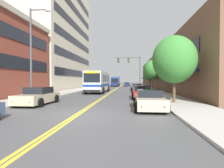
# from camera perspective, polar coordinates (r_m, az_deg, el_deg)

# --- Properties ---
(ground_plane) EXTENTS (240.00, 240.00, 0.00)m
(ground_plane) POSITION_cam_1_polar(r_m,az_deg,el_deg) (46.95, 1.99, -1.18)
(ground_plane) COLOR #4C4C4F
(sidewalk_left) EXTENTS (3.46, 106.00, 0.13)m
(sidewalk_left) POSITION_cam_1_polar(r_m,az_deg,el_deg) (47.95, -6.66, -1.06)
(sidewalk_left) COLOR #B2ADA5
(sidewalk_left) RESTS_ON ground_plane
(sidewalk_right) EXTENTS (3.46, 106.00, 0.13)m
(sidewalk_right) POSITION_cam_1_polar(r_m,az_deg,el_deg) (47.05, 10.82, -1.12)
(sidewalk_right) COLOR #B2ADA5
(sidewalk_right) RESTS_ON ground_plane
(centre_line) EXTENTS (0.34, 106.00, 0.01)m
(centre_line) POSITION_cam_1_polar(r_m,az_deg,el_deg) (46.95, 1.99, -1.17)
(centre_line) COLOR yellow
(centre_line) RESTS_ON ground_plane
(office_tower_left) EXTENTS (12.08, 26.20, 24.96)m
(office_tower_left) POSITION_cam_1_polar(r_m,az_deg,el_deg) (44.71, -19.18, 14.76)
(office_tower_left) COLOR beige
(office_tower_left) RESTS_ON ground_plane
(storefront_row_right) EXTENTS (9.10, 68.00, 8.40)m
(storefront_row_right) POSITION_cam_1_polar(r_m,az_deg,el_deg) (47.97, 17.95, 3.83)
(storefront_row_right) COLOR brown
(storefront_row_right) RESTS_ON ground_plane
(city_bus) EXTENTS (2.86, 10.62, 3.25)m
(city_bus) POSITION_cam_1_polar(r_m,az_deg,el_deg) (28.87, -4.36, 0.96)
(city_bus) COLOR silver
(city_bus) RESTS_ON ground_plane
(car_beige_parked_left_near) EXTENTS (2.12, 4.65, 1.43)m
(car_beige_parked_left_near) POSITION_cam_1_polar(r_m,az_deg,el_deg) (15.48, -22.98, -3.73)
(car_beige_parked_left_near) COLOR #BCAD89
(car_beige_parked_left_near) RESTS_ON ground_plane
(car_white_parked_left_far) EXTENTS (2.16, 4.88, 1.18)m
(car_white_parked_left_far) POSITION_cam_1_polar(r_m,az_deg,el_deg) (42.14, -4.26, -0.68)
(car_white_parked_left_far) COLOR white
(car_white_parked_left_far) RESTS_ON ground_plane
(car_champagne_parked_right_foreground) EXTENTS (2.05, 4.33, 1.32)m
(car_champagne_parked_right_foreground) POSITION_cam_1_polar(r_m,az_deg,el_deg) (12.15, 12.06, -5.18)
(car_champagne_parked_right_foreground) COLOR beige
(car_champagne_parked_right_foreground) RESTS_ON ground_plane
(car_red_parked_right_mid) EXTENTS (2.15, 4.49, 1.40)m
(car_red_parked_right_mid) POSITION_cam_1_polar(r_m,az_deg,el_deg) (19.16, 9.70, -2.77)
(car_red_parked_right_mid) COLOR maroon
(car_red_parked_right_mid) RESTS_ON ground_plane
(car_dark_grey_parked_right_far) EXTENTS (2.00, 4.87, 1.33)m
(car_dark_grey_parked_right_far) POSITION_cam_1_polar(r_m,az_deg,el_deg) (31.23, 8.22, -1.27)
(car_dark_grey_parked_right_far) COLOR #38383D
(car_dark_grey_parked_right_far) RESTS_ON ground_plane
(car_silver_parked_right_end) EXTENTS (2.11, 4.30, 1.26)m
(car_silver_parked_right_end) POSITION_cam_1_polar(r_m,az_deg,el_deg) (37.57, 7.83, -0.88)
(car_silver_parked_right_end) COLOR #B7B7BC
(car_silver_parked_right_end) RESTS_ON ground_plane
(car_navy_moving_lead) EXTENTS (2.07, 4.54, 1.28)m
(car_navy_moving_lead) POSITION_cam_1_polar(r_m,az_deg,el_deg) (59.71, 4.89, -0.09)
(car_navy_moving_lead) COLOR #19234C
(car_navy_moving_lead) RESTS_ON ground_plane
(box_truck) EXTENTS (2.56, 6.87, 3.18)m
(box_truck) POSITION_cam_1_polar(r_m,az_deg,el_deg) (56.36, 1.12, 0.88)
(box_truck) COLOR #19234C
(box_truck) RESTS_ON ground_plane
(traffic_signal_mast) EXTENTS (5.40, 0.38, 7.08)m
(traffic_signal_mast) POSITION_cam_1_polar(r_m,az_deg,el_deg) (36.89, 6.41, 5.93)
(traffic_signal_mast) COLOR #47474C
(traffic_signal_mast) RESTS_ON ground_plane
(street_lamp_left_near) EXTENTS (1.86, 0.28, 8.01)m
(street_lamp_left_near) POSITION_cam_1_polar(r_m,az_deg,el_deg) (16.39, -24.26, 10.72)
(street_lamp_left_near) COLOR #47474C
(street_lamp_left_near) RESTS_ON ground_plane
(street_tree_right_near) EXTENTS (3.59, 3.59, 5.55)m
(street_tree_right_near) POSITION_cam_1_polar(r_m,az_deg,el_deg) (15.55, 19.66, 7.52)
(street_tree_right_near) COLOR brown
(street_tree_right_near) RESTS_ON sidewalk_right
(street_tree_right_mid) EXTENTS (2.64, 2.64, 4.97)m
(street_tree_right_mid) POSITION_cam_1_polar(r_m,az_deg,el_deg) (27.74, 13.13, 4.63)
(street_tree_right_mid) COLOR brown
(street_tree_right_mid) RESTS_ON sidewalk_right
(street_tree_right_far) EXTENTS (3.34, 3.34, 5.40)m
(street_tree_right_far) POSITION_cam_1_polar(r_m,az_deg,el_deg) (40.25, 12.39, 3.64)
(street_tree_right_far) COLOR brown
(street_tree_right_far) RESTS_ON sidewalk_right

